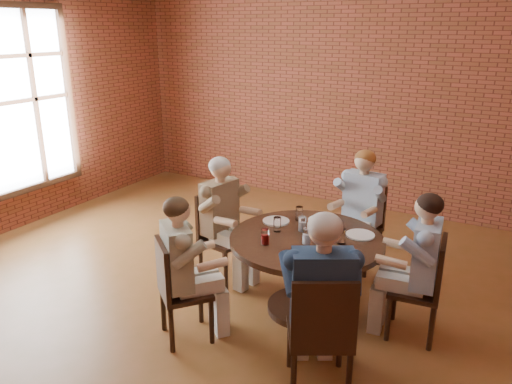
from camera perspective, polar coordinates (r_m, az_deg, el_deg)
The scene contains 25 objects.
floor at distance 4.92m, azimuth -6.54°, elevation -12.93°, with size 7.00×7.00×0.00m, color brown.
wall_back at distance 7.37m, azimuth 9.27°, elevation 11.62°, with size 7.00×7.00×0.00m, color brown.
dining_table at distance 4.62m, azimuth 5.73°, elevation -7.68°, with size 1.39×1.39×0.75m.
chair_a at distance 4.47m, azimuth 18.77°, elevation -10.00°, with size 0.45×0.45×0.92m.
diner_a at distance 4.41m, azimuth 17.93°, elevation -8.17°, with size 0.50×0.62×1.29m, color teal, non-canonical shape.
chair_b at distance 5.61m, azimuth 12.05°, elevation -3.35°, with size 0.47×0.47×0.93m.
diner_b at distance 5.49m, azimuth 11.79°, elevation -2.13°, with size 0.52×0.64×1.32m, color #8EA1B4, non-canonical shape.
chair_c at distance 5.25m, azimuth -4.30°, elevation -4.55°, with size 0.48×0.48×0.93m.
diner_c at distance 5.14m, azimuth -3.68°, elevation -3.22°, with size 0.52×0.64×1.31m, color brown, non-canonical shape.
chair_d at distance 4.27m, azimuth -9.11°, elevation -10.67°, with size 0.56×0.56×0.91m.
diner_d at distance 4.22m, azimuth -8.17°, elevation -8.81°, with size 0.49×0.61×1.28m, color #B69D8F, non-canonical shape.
chair_e at distance 3.67m, azimuth 7.47°, elevation -15.44°, with size 0.61×0.61×0.96m.
diner_e at distance 3.66m, azimuth 7.39°, elevation -12.40°, with size 0.56×0.69×1.38m, color #1B2F4D, non-canonical shape.
plate_a at distance 4.63m, azimuth 11.83°, elevation -4.81°, with size 0.26×0.26×0.01m, color white.
plate_b at distance 4.90m, azimuth 7.49°, elevation -3.22°, with size 0.26×0.26×0.01m, color white.
plate_c at distance 4.84m, azimuth 2.30°, elevation -3.33°, with size 0.26×0.26×0.01m, color white.
plate_d at distance 4.16m, azimuth 6.64°, elevation -7.32°, with size 0.26×0.26×0.01m, color white.
glass_a at distance 4.41m, azimuth 9.77°, elevation -5.01°, with size 0.07×0.07×0.14m, color white.
glass_b at distance 4.61m, azimuth 7.99°, elevation -3.86°, with size 0.07×0.07×0.14m, color white.
glass_c at distance 4.87m, azimuth 4.96°, elevation -2.47°, with size 0.07×0.07×0.14m, color white.
glass_d at distance 4.62m, azimuth 5.31°, elevation -3.66°, with size 0.07×0.07×0.14m, color white.
glass_e at distance 4.60m, azimuth 2.44°, elevation -3.72°, with size 0.07×0.07×0.14m, color white.
glass_f at distance 4.34m, azimuth 1.04°, elevation -5.12°, with size 0.07×0.07×0.14m, color white.
glass_g at distance 4.37m, azimuth 5.79°, elevation -5.04°, with size 0.07×0.07×0.14m, color white.
smartphone at distance 4.18m, azimuth 10.52°, elevation -7.42°, with size 0.07×0.14×0.01m, color black.
Camera 1 is at (2.51, -3.37, 2.57)m, focal length 35.00 mm.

